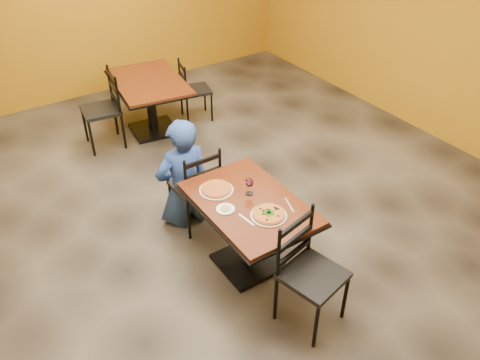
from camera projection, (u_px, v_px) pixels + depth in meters
floor at (221, 234)px, 5.04m from camera, size 7.00×8.00×0.01m
wall_right at (471, 29)px, 5.75m from camera, size 0.01×8.00×3.00m
table_main at (249, 219)px, 4.38m from camera, size 0.83×1.23×0.75m
table_second at (150, 94)px, 6.49m from camera, size 1.05×1.41×0.75m
chair_main_near at (313, 276)px, 3.88m from camera, size 0.54×0.54×1.00m
chair_main_far at (195, 186)px, 4.94m from camera, size 0.43×0.43×0.94m
chair_second_left at (101, 111)px, 6.21m from camera, size 0.51×0.51×1.00m
chair_second_right at (196, 90)px, 6.88m from camera, size 0.47×0.47×0.86m
diner at (182, 171)px, 4.94m from camera, size 0.61×0.42×1.17m
plate_main at (269, 215)px, 4.10m from camera, size 0.31×0.31×0.01m
pizza_main at (269, 214)px, 4.09m from camera, size 0.28×0.28×0.02m
plate_far at (216, 190)px, 4.39m from camera, size 0.31×0.31×0.01m
pizza_far at (216, 189)px, 4.39m from camera, size 0.28×0.28×0.02m
side_plate at (225, 209)px, 4.17m from camera, size 0.16×0.16×0.01m
dip at (225, 208)px, 4.17m from camera, size 0.09×0.09×0.01m
wine_glass at (249, 186)px, 4.31m from camera, size 0.08×0.08×0.18m
fork at (246, 220)px, 4.06m from camera, size 0.04×0.19×0.00m
knife at (289, 205)px, 4.22m from camera, size 0.08×0.20×0.00m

